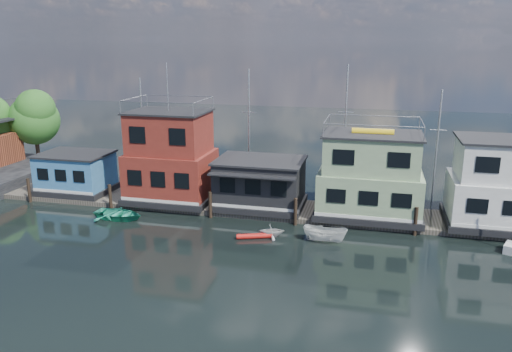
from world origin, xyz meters
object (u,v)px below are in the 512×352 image
(dinghy_teal, at_px, (119,214))
(houseboat_white, at_px, (506,185))
(motorboat, at_px, (325,234))
(houseboat_green, at_px, (370,177))
(dinghy_white, at_px, (271,231))
(houseboat_red, at_px, (171,158))
(houseboat_dark, at_px, (260,183))
(houseboat_blue, at_px, (76,173))
(red_kayak, at_px, (255,236))

(dinghy_teal, bearing_deg, houseboat_white, -76.07)
(dinghy_teal, bearing_deg, motorboat, -88.37)
(houseboat_green, height_order, dinghy_white, houseboat_green)
(motorboat, relative_size, dinghy_white, 1.69)
(houseboat_red, bearing_deg, dinghy_teal, -118.64)
(houseboat_green, height_order, motorboat, houseboat_green)
(houseboat_dark, height_order, houseboat_green, houseboat_green)
(houseboat_blue, bearing_deg, red_kayak, -18.61)
(motorboat, distance_m, dinghy_white, 3.94)
(dinghy_white, bearing_deg, houseboat_dark, 6.05)
(houseboat_blue, distance_m, motorboat, 24.37)
(houseboat_red, bearing_deg, houseboat_white, 0.00)
(houseboat_green, bearing_deg, houseboat_red, -180.00)
(houseboat_blue, relative_size, houseboat_green, 0.76)
(houseboat_white, bearing_deg, red_kayak, -160.77)
(houseboat_dark, distance_m, houseboat_green, 9.07)
(houseboat_dark, xyz_separation_m, red_kayak, (1.07, -6.23, -2.22))
(houseboat_blue, xyz_separation_m, dinghy_teal, (6.85, -4.85, -1.78))
(houseboat_green, bearing_deg, houseboat_dark, -179.88)
(houseboat_blue, height_order, dinghy_teal, houseboat_blue)
(motorboat, height_order, dinghy_white, motorboat)
(houseboat_white, relative_size, red_kayak, 3.16)
(houseboat_red, distance_m, dinghy_teal, 6.64)
(houseboat_green, xyz_separation_m, red_kayak, (-7.93, -6.25, -3.36))
(houseboat_blue, distance_m, dinghy_teal, 8.58)
(houseboat_dark, distance_m, red_kayak, 6.70)
(houseboat_red, height_order, red_kayak, houseboat_red)
(red_kayak, bearing_deg, houseboat_red, 125.82)
(houseboat_blue, relative_size, houseboat_white, 0.76)
(motorboat, bearing_deg, dinghy_teal, 94.57)
(houseboat_white, xyz_separation_m, dinghy_teal, (-29.65, -4.85, -3.11))
(houseboat_green, bearing_deg, dinghy_white, -140.20)
(houseboat_white, height_order, motorboat, houseboat_white)
(red_kayak, distance_m, dinghy_teal, 11.80)
(houseboat_white, relative_size, dinghy_teal, 2.05)
(houseboat_dark, bearing_deg, dinghy_teal, -155.59)
(motorboat, xyz_separation_m, dinghy_teal, (-16.79, 0.88, -0.20))
(houseboat_red, xyz_separation_m, dinghy_teal, (-2.65, -4.85, -3.68))
(houseboat_blue, bearing_deg, houseboat_red, 0.00)
(dinghy_white, bearing_deg, red_kayak, 102.19)
(houseboat_white, bearing_deg, motorboat, -155.98)
(houseboat_red, bearing_deg, houseboat_green, 0.00)
(houseboat_white, bearing_deg, houseboat_blue, -180.00)
(houseboat_dark, relative_size, houseboat_green, 0.88)
(houseboat_blue, bearing_deg, motorboat, -13.63)
(houseboat_red, relative_size, motorboat, 3.66)
(houseboat_white, distance_m, dinghy_white, 17.99)
(houseboat_dark, distance_m, dinghy_white, 6.36)
(houseboat_white, height_order, dinghy_white, houseboat_white)
(houseboat_white, relative_size, dinghy_white, 4.40)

